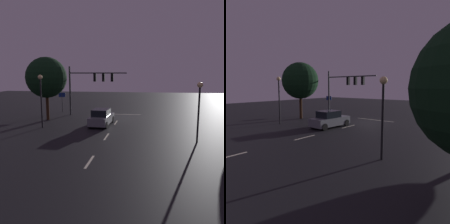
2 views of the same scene
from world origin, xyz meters
The scene contains 11 objects.
ground_plane centered at (0.00, 0.00, 0.00)m, with size 80.00×80.00×0.00m, color black.
traffic_signal_assembly centered at (3.83, -0.33, 4.32)m, with size 7.44×0.47×6.22m.
lane_dash_far centered at (0.00, 4.00, 0.00)m, with size 2.20×0.16×0.01m, color beige.
lane_dash_mid centered at (0.00, 10.00, 0.00)m, with size 2.20×0.16×0.01m, color beige.
lane_dash_near centered at (0.00, 16.00, 0.00)m, with size 2.20×0.16×0.01m, color beige.
stop_bar centered at (0.00, -1.52, 0.00)m, with size 5.00×0.16×0.01m, color beige.
car_approaching centered at (1.32, 5.46, 0.80)m, with size 2.12×4.45×1.70m.
street_lamp_left_kerb centered at (-7.27, 10.71, 3.32)m, with size 0.44×0.44×4.70m.
street_lamp_right_kerb centered at (6.89, 7.54, 3.63)m, with size 0.44×0.44×5.20m.
route_sign centered at (8.47, -2.43, 1.97)m, with size 0.90×0.18×2.73m.
tree_right_near centered at (8.05, 3.50, 4.86)m, with size 4.62×4.62×7.19m.
Camera 1 is at (-3.45, 29.63, 5.31)m, focal length 38.61 mm.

